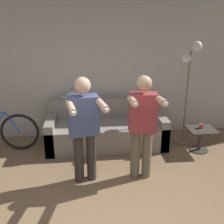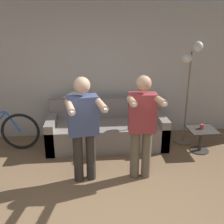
{
  "view_description": "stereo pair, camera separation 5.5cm",
  "coord_description": "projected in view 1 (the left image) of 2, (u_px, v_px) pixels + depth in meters",
  "views": [
    {
      "loc": [
        -0.07,
        -2.21,
        2.28
      ],
      "look_at": [
        0.35,
        1.76,
        0.87
      ],
      "focal_mm": 42.0,
      "sensor_mm": 36.0,
      "label": 1
    },
    {
      "loc": [
        -0.01,
        -2.21,
        2.28
      ],
      "look_at": [
        0.35,
        1.76,
        0.87
      ],
      "focal_mm": 42.0,
      "sensor_mm": 36.0,
      "label": 2
    }
  ],
  "objects": [
    {
      "name": "person_right",
      "position": [
        143.0,
        122.0,
        3.72
      ],
      "size": [
        0.49,
        0.69,
        1.57
      ],
      "rotation": [
        0.0,
        0.0,
        -0.06
      ],
      "color": "#6B604C",
      "rests_on": "ground_plane"
    },
    {
      "name": "side_table",
      "position": [
        201.0,
        134.0,
        4.73
      ],
      "size": [
        0.48,
        0.48,
        0.44
      ],
      "color": "#38332D",
      "rests_on": "ground_plane"
    },
    {
      "name": "cat",
      "position": [
        77.0,
        95.0,
        5.03
      ],
      "size": [
        0.52,
        0.15,
        0.18
      ],
      "color": "silver",
      "rests_on": "couch"
    },
    {
      "name": "couch",
      "position": [
        106.0,
        131.0,
        4.98
      ],
      "size": [
        2.19,
        0.87,
        0.83
      ],
      "color": "gray",
      "rests_on": "ground_plane"
    },
    {
      "name": "person_left",
      "position": [
        84.0,
        124.0,
        3.64
      ],
      "size": [
        0.56,
        0.73,
        1.57
      ],
      "rotation": [
        0.0,
        0.0,
        0.17
      ],
      "color": "#38332D",
      "rests_on": "ground_plane"
    },
    {
      "name": "cup",
      "position": [
        201.0,
        126.0,
        4.69
      ],
      "size": [
        0.08,
        0.08,
        0.08
      ],
      "color": "#B7473D",
      "rests_on": "side_table"
    },
    {
      "name": "wall_back",
      "position": [
        88.0,
        72.0,
        5.13
      ],
      "size": [
        10.0,
        0.05,
        2.6
      ],
      "color": "beige",
      "rests_on": "ground_plane"
    },
    {
      "name": "floor_lamp",
      "position": [
        189.0,
        72.0,
        4.74
      ],
      "size": [
        0.37,
        0.35,
        1.93
      ],
      "color": "#756047",
      "rests_on": "ground_plane"
    }
  ]
}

